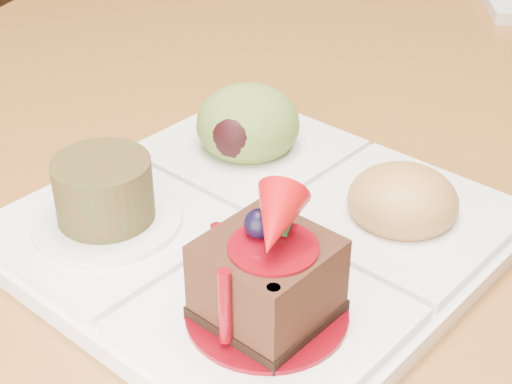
% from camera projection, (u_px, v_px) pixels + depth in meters
% --- Properties ---
extents(chair_left, '(0.53, 0.53, 0.97)m').
position_uv_depth(chair_left, '(138.00, 9.00, 1.38)').
color(chair_left, black).
rests_on(chair_left, ground).
extents(sampler_plate, '(0.32, 0.32, 0.10)m').
position_uv_depth(sampler_plate, '(258.00, 211.00, 0.45)').
color(sampler_plate, white).
rests_on(sampler_plate, dining_table).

